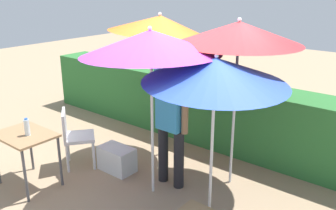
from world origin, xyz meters
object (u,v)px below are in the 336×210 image
(umbrella_rainbow, at_px, (216,71))
(umbrella_orange, at_px, (239,33))
(person_vendor, at_px, (171,121))
(chair_plastic, at_px, (74,135))
(umbrella_yellow, at_px, (160,25))
(umbrella_navy, at_px, (150,43))
(cooler_box, at_px, (117,159))
(bottle_water, at_px, (27,127))
(folding_table, at_px, (25,140))

(umbrella_rainbow, bearing_deg, umbrella_orange, 101.45)
(person_vendor, relative_size, chair_plastic, 2.11)
(umbrella_yellow, height_order, person_vendor, umbrella_yellow)
(umbrella_orange, height_order, umbrella_navy, umbrella_orange)
(umbrella_yellow, relative_size, person_vendor, 1.24)
(umbrella_yellow, relative_size, umbrella_navy, 1.05)
(umbrella_navy, bearing_deg, cooler_box, 172.61)
(bottle_water, bearing_deg, cooler_box, 60.94)
(umbrella_orange, bearing_deg, person_vendor, -138.85)
(folding_table, distance_m, bottle_water, 0.22)
(umbrella_rainbow, relative_size, chair_plastic, 2.21)
(umbrella_yellow, bearing_deg, person_vendor, -41.56)
(umbrella_yellow, relative_size, bottle_water, 9.68)
(person_vendor, xyz_separation_m, folding_table, (-1.50, -1.25, -0.27))
(umbrella_yellow, bearing_deg, umbrella_orange, -2.69)
(chair_plastic, height_order, folding_table, chair_plastic)
(person_vendor, height_order, chair_plastic, person_vendor)
(person_vendor, bearing_deg, cooler_box, -165.92)
(umbrella_rainbow, relative_size, umbrella_yellow, 0.85)
(umbrella_rainbow, bearing_deg, cooler_box, -179.87)
(chair_plastic, bearing_deg, bottle_water, -87.87)
(umbrella_orange, bearing_deg, umbrella_yellow, 177.31)
(cooler_box, bearing_deg, umbrella_orange, 27.29)
(cooler_box, bearing_deg, bottle_water, -119.06)
(umbrella_yellow, bearing_deg, bottle_water, -111.52)
(person_vendor, height_order, folding_table, person_vendor)
(umbrella_navy, distance_m, bottle_water, 2.00)
(chair_plastic, relative_size, cooler_box, 1.67)
(umbrella_rainbow, xyz_separation_m, bottle_water, (-2.21, -1.03, -0.90))
(folding_table, bearing_deg, umbrella_navy, 32.80)
(chair_plastic, bearing_deg, umbrella_yellow, 55.62)
(folding_table, bearing_deg, cooler_box, 57.82)
(cooler_box, bearing_deg, umbrella_rainbow, 0.13)
(person_vendor, bearing_deg, bottle_water, -138.87)
(chair_plastic, xyz_separation_m, cooler_box, (0.60, 0.28, -0.33))
(umbrella_yellow, xyz_separation_m, person_vendor, (0.69, -0.61, -1.15))
(umbrella_orange, distance_m, folding_table, 3.13)
(chair_plastic, distance_m, folding_table, 0.77)
(bottle_water, bearing_deg, person_vendor, 41.13)
(chair_plastic, height_order, cooler_box, chair_plastic)
(umbrella_navy, bearing_deg, person_vendor, 79.60)
(umbrella_yellow, distance_m, bottle_water, 2.33)
(umbrella_navy, height_order, bottle_water, umbrella_navy)
(chair_plastic, bearing_deg, umbrella_rainbow, 7.32)
(umbrella_navy, xyz_separation_m, person_vendor, (0.06, 0.32, -1.07))
(umbrella_rainbow, bearing_deg, umbrella_navy, -172.79)
(umbrella_navy, xyz_separation_m, bottle_water, (-1.37, -0.93, -1.13))
(umbrella_navy, bearing_deg, bottle_water, -145.83)
(umbrella_orange, relative_size, folding_table, 2.84)
(bottle_water, bearing_deg, umbrella_navy, 34.17)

